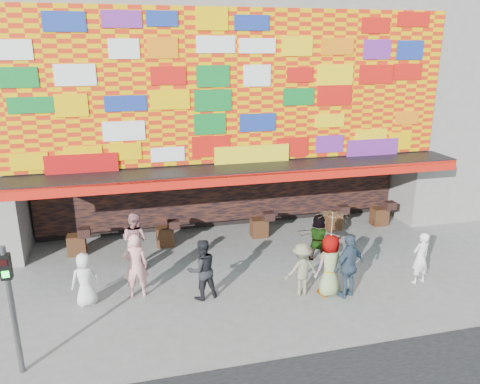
{
  "coord_description": "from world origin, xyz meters",
  "views": [
    {
      "loc": [
        -3.66,
        -11.04,
        6.84
      ],
      "look_at": [
        -0.39,
        2.0,
        2.64
      ],
      "focal_mm": 35.0,
      "sensor_mm": 36.0,
      "label": 1
    }
  ],
  "objects_px": {
    "ped_e": "(349,266)",
    "ped_h": "(421,258)",
    "ped_c": "(202,269)",
    "parasol": "(332,226)",
    "signal_left": "(10,297)",
    "ped_f": "(318,238)",
    "ped_d": "(301,269)",
    "ped_i": "(135,240)",
    "ped_g": "(330,265)",
    "ped_a": "(85,279)",
    "ped_b": "(136,266)"
  },
  "relations": [
    {
      "from": "ped_e",
      "to": "ped_h",
      "type": "relative_size",
      "value": 1.17
    },
    {
      "from": "ped_c",
      "to": "parasol",
      "type": "xyz_separation_m",
      "value": [
        3.55,
        -0.67,
        1.23
      ]
    },
    {
      "from": "signal_left",
      "to": "ped_f",
      "type": "height_order",
      "value": "signal_left"
    },
    {
      "from": "ped_c",
      "to": "ped_e",
      "type": "distance_m",
      "value": 4.12
    },
    {
      "from": "ped_d",
      "to": "parasol",
      "type": "height_order",
      "value": "parasol"
    },
    {
      "from": "ped_i",
      "to": "parasol",
      "type": "height_order",
      "value": "parasol"
    },
    {
      "from": "ped_g",
      "to": "signal_left",
      "type": "bearing_deg",
      "value": -5.79
    },
    {
      "from": "ped_a",
      "to": "ped_c",
      "type": "distance_m",
      "value": 3.19
    },
    {
      "from": "ped_f",
      "to": "parasol",
      "type": "relative_size",
      "value": 0.9
    },
    {
      "from": "ped_d",
      "to": "ped_g",
      "type": "xyz_separation_m",
      "value": [
        0.77,
        -0.2,
        0.13
      ]
    },
    {
      "from": "ped_g",
      "to": "ped_b",
      "type": "bearing_deg",
      "value": -29.26
    },
    {
      "from": "ped_d",
      "to": "ped_i",
      "type": "bearing_deg",
      "value": -41.38
    },
    {
      "from": "parasol",
      "to": "ped_h",
      "type": "bearing_deg",
      "value": -0.31
    },
    {
      "from": "ped_d",
      "to": "parasol",
      "type": "xyz_separation_m",
      "value": [
        0.77,
        -0.2,
        1.33
      ]
    },
    {
      "from": "ped_d",
      "to": "ped_h",
      "type": "distance_m",
      "value": 3.71
    },
    {
      "from": "signal_left",
      "to": "ped_g",
      "type": "xyz_separation_m",
      "value": [
        7.93,
        1.5,
        -0.95
      ]
    },
    {
      "from": "ped_c",
      "to": "ped_i",
      "type": "height_order",
      "value": "ped_i"
    },
    {
      "from": "ped_a",
      "to": "signal_left",
      "type": "bearing_deg",
      "value": 50.08
    },
    {
      "from": "signal_left",
      "to": "ped_h",
      "type": "distance_m",
      "value": 11.02
    },
    {
      "from": "ped_g",
      "to": "ped_i",
      "type": "xyz_separation_m",
      "value": [
        -5.3,
        3.16,
        0.01
      ]
    },
    {
      "from": "ped_c",
      "to": "ped_i",
      "type": "relative_size",
      "value": 0.96
    },
    {
      "from": "parasol",
      "to": "ped_a",
      "type": "bearing_deg",
      "value": 170.63
    },
    {
      "from": "ped_a",
      "to": "ped_b",
      "type": "distance_m",
      "value": 1.38
    },
    {
      "from": "signal_left",
      "to": "ped_c",
      "type": "xyz_separation_m",
      "value": [
        4.38,
        2.17,
        -0.98
      ]
    },
    {
      "from": "ped_b",
      "to": "ped_i",
      "type": "height_order",
      "value": "ped_b"
    },
    {
      "from": "ped_a",
      "to": "ped_b",
      "type": "xyz_separation_m",
      "value": [
        1.37,
        0.1,
        0.19
      ]
    },
    {
      "from": "ped_b",
      "to": "ped_h",
      "type": "xyz_separation_m",
      "value": [
        8.28,
        -1.22,
        -0.15
      ]
    },
    {
      "from": "ped_h",
      "to": "parasol",
      "type": "relative_size",
      "value": 0.91
    },
    {
      "from": "ped_d",
      "to": "signal_left",
      "type": "bearing_deg",
      "value": 5.12
    },
    {
      "from": "ped_d",
      "to": "ped_a",
      "type": "bearing_deg",
      "value": -16.92
    },
    {
      "from": "ped_b",
      "to": "ped_h",
      "type": "bearing_deg",
      "value": 171.09
    },
    {
      "from": "signal_left",
      "to": "ped_i",
      "type": "distance_m",
      "value": 5.44
    },
    {
      "from": "ped_g",
      "to": "ped_d",
      "type": "bearing_deg",
      "value": -31.48
    },
    {
      "from": "ped_d",
      "to": "ped_g",
      "type": "relative_size",
      "value": 0.86
    },
    {
      "from": "ped_h",
      "to": "parasol",
      "type": "height_order",
      "value": "parasol"
    },
    {
      "from": "signal_left",
      "to": "parasol",
      "type": "xyz_separation_m",
      "value": [
        7.93,
        1.5,
        0.25
      ]
    },
    {
      "from": "ped_b",
      "to": "parasol",
      "type": "distance_m",
      "value": 5.6
    },
    {
      "from": "ped_c",
      "to": "ped_g",
      "type": "bearing_deg",
      "value": 155.74
    },
    {
      "from": "ped_e",
      "to": "ped_c",
      "type": "bearing_deg",
      "value": -32.58
    },
    {
      "from": "signal_left",
      "to": "ped_e",
      "type": "bearing_deg",
      "value": 8.53
    },
    {
      "from": "ped_a",
      "to": "ped_d",
      "type": "xyz_separation_m",
      "value": [
        5.94,
        -0.9,
        0.02
      ]
    },
    {
      "from": "ped_a",
      "to": "ped_e",
      "type": "xyz_separation_m",
      "value": [
        7.18,
        -1.35,
        0.18
      ]
    },
    {
      "from": "signal_left",
      "to": "ped_b",
      "type": "relative_size",
      "value": 1.57
    },
    {
      "from": "ped_d",
      "to": "ped_f",
      "type": "relative_size",
      "value": 0.98
    },
    {
      "from": "ped_e",
      "to": "ped_d",
      "type": "bearing_deg",
      "value": -39.7
    },
    {
      "from": "ped_d",
      "to": "ped_c",
      "type": "bearing_deg",
      "value": -17.74
    },
    {
      "from": "ped_h",
      "to": "ped_i",
      "type": "xyz_separation_m",
      "value": [
        -8.23,
        3.17,
        0.12
      ]
    },
    {
      "from": "ped_i",
      "to": "ped_b",
      "type": "bearing_deg",
      "value": 124.49
    },
    {
      "from": "ped_h",
      "to": "ped_i",
      "type": "bearing_deg",
      "value": -31.63
    },
    {
      "from": "ped_b",
      "to": "ped_e",
      "type": "xyz_separation_m",
      "value": [
        5.81,
        -1.45,
        -0.01
      ]
    }
  ]
}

